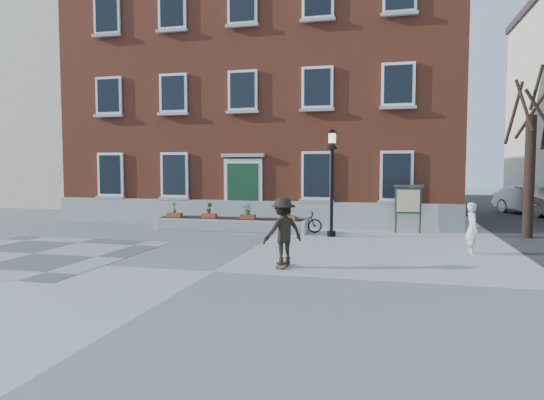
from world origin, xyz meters
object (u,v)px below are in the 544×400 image
(notice_board, at_px, (408,200))
(bystander, at_px, (472,228))
(parked_car, at_px, (532,201))
(skateboarder, at_px, (283,231))
(bicycle, at_px, (301,222))
(lamp_post, at_px, (332,167))

(notice_board, bearing_deg, bystander, -68.03)
(parked_car, xyz_separation_m, skateboarder, (-9.92, -16.11, 0.17))
(bicycle, height_order, skateboarder, skateboarder)
(parked_car, xyz_separation_m, notice_board, (-6.61, -8.76, 0.50))
(bicycle, height_order, bystander, bystander)
(bicycle, bearing_deg, lamp_post, -134.72)
(bicycle, xyz_separation_m, skateboarder, (0.69, -6.33, 0.50))
(parked_car, distance_m, skateboarder, 18.92)
(lamp_post, bearing_deg, notice_board, 30.66)
(bicycle, xyz_separation_m, lamp_post, (1.24, -0.62, 2.12))
(bicycle, distance_m, skateboarder, 6.38)
(bicycle, distance_m, bystander, 6.54)
(parked_car, bearing_deg, bystander, -134.30)
(lamp_post, distance_m, notice_board, 3.45)
(bystander, bearing_deg, skateboarder, 114.29)
(notice_board, xyz_separation_m, skateboarder, (-3.31, -7.34, -0.34))
(lamp_post, relative_size, notice_board, 2.10)
(bystander, xyz_separation_m, skateboarder, (-5.01, -3.14, 0.17))
(bicycle, bearing_deg, bystander, -137.61)
(bystander, distance_m, skateboarder, 5.91)
(bicycle, relative_size, notice_board, 0.86)
(bystander, relative_size, lamp_post, 0.39)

